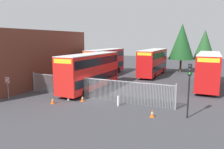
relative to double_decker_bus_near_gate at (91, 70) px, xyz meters
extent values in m
plane|color=#3D3D42|center=(2.67, 4.44, -2.42)|extent=(100.00, 100.00, 0.00)
cube|color=brown|center=(-10.99, -1.17, 1.23)|extent=(9.45, 19.68, 7.30)
cylinder|color=gray|center=(-5.72, -3.56, -1.32)|extent=(0.06, 0.06, 2.20)
cylinder|color=gray|center=(-5.58, -3.56, -1.32)|extent=(0.06, 0.06, 2.20)
cylinder|color=gray|center=(-5.44, -3.56, -1.32)|extent=(0.06, 0.06, 2.20)
cylinder|color=gray|center=(-5.30, -3.56, -1.32)|extent=(0.06, 0.06, 2.20)
cylinder|color=gray|center=(-5.16, -3.56, -1.32)|extent=(0.06, 0.06, 2.20)
cylinder|color=gray|center=(-5.02, -3.56, -1.32)|extent=(0.06, 0.06, 2.20)
cylinder|color=gray|center=(-4.88, -3.56, -1.32)|extent=(0.06, 0.06, 2.20)
cylinder|color=gray|center=(-4.74, -3.56, -1.32)|extent=(0.06, 0.06, 2.20)
cylinder|color=gray|center=(-4.60, -3.56, -1.32)|extent=(0.06, 0.06, 2.20)
cylinder|color=gray|center=(-4.46, -3.56, -1.32)|extent=(0.06, 0.06, 2.20)
cylinder|color=gray|center=(-4.32, -3.56, -1.32)|extent=(0.06, 0.06, 2.20)
cylinder|color=gray|center=(-4.18, -3.56, -1.32)|extent=(0.06, 0.06, 2.20)
cylinder|color=gray|center=(-4.04, -3.56, -1.32)|extent=(0.06, 0.06, 2.20)
cylinder|color=gray|center=(-3.90, -3.56, -1.32)|extent=(0.06, 0.06, 2.20)
cylinder|color=gray|center=(-3.76, -3.56, -1.32)|extent=(0.06, 0.06, 2.20)
cylinder|color=gray|center=(-3.62, -3.56, -1.32)|extent=(0.06, 0.06, 2.20)
cylinder|color=gray|center=(-3.48, -3.56, -1.32)|extent=(0.06, 0.06, 2.20)
cylinder|color=gray|center=(-3.34, -3.56, -1.32)|extent=(0.06, 0.06, 2.20)
cylinder|color=gray|center=(-3.20, -3.56, -1.32)|extent=(0.06, 0.06, 2.20)
cylinder|color=gray|center=(-3.06, -3.56, -1.32)|extent=(0.06, 0.06, 2.20)
cylinder|color=gray|center=(-2.92, -3.56, -1.32)|extent=(0.06, 0.06, 2.20)
cylinder|color=gray|center=(-2.78, -3.56, -1.32)|extent=(0.06, 0.06, 2.20)
cylinder|color=gray|center=(-2.64, -3.56, -1.32)|extent=(0.06, 0.06, 2.20)
cylinder|color=gray|center=(-2.50, -3.56, -1.32)|extent=(0.06, 0.06, 2.20)
cylinder|color=gray|center=(-2.36, -3.56, -1.32)|extent=(0.06, 0.06, 2.20)
cylinder|color=gray|center=(-2.22, -3.56, -1.32)|extent=(0.06, 0.06, 2.20)
cylinder|color=gray|center=(-2.08, -3.56, -1.32)|extent=(0.06, 0.06, 2.20)
cylinder|color=gray|center=(-1.94, -3.56, -1.32)|extent=(0.06, 0.06, 2.20)
cylinder|color=gray|center=(-1.80, -3.56, -1.32)|extent=(0.06, 0.06, 2.20)
cylinder|color=gray|center=(-1.66, -3.56, -1.32)|extent=(0.06, 0.06, 2.20)
cylinder|color=gray|center=(-1.52, -3.56, -1.32)|extent=(0.06, 0.06, 2.20)
cylinder|color=gray|center=(-1.38, -3.56, -1.32)|extent=(0.06, 0.06, 2.20)
cylinder|color=gray|center=(-1.24, -3.56, -1.32)|extent=(0.06, 0.06, 2.20)
cylinder|color=gray|center=(-1.10, -3.56, -1.32)|extent=(0.06, 0.06, 2.20)
cylinder|color=gray|center=(-0.96, -3.56, -1.32)|extent=(0.06, 0.06, 2.20)
cylinder|color=gray|center=(-0.82, -3.56, -1.32)|extent=(0.06, 0.06, 2.20)
cylinder|color=gray|center=(-0.68, -3.56, -1.32)|extent=(0.06, 0.06, 2.20)
cylinder|color=gray|center=(-0.54, -3.56, -1.32)|extent=(0.06, 0.06, 2.20)
cylinder|color=gray|center=(-0.40, -3.56, -1.32)|extent=(0.06, 0.06, 2.20)
cylinder|color=gray|center=(-0.26, -3.56, -1.32)|extent=(0.06, 0.06, 2.20)
cylinder|color=gray|center=(-0.12, -3.56, -1.32)|extent=(0.06, 0.06, 2.20)
cylinder|color=gray|center=(0.02, -3.56, -1.32)|extent=(0.06, 0.06, 2.20)
cylinder|color=gray|center=(0.16, -3.56, -1.32)|extent=(0.06, 0.06, 2.20)
cylinder|color=gray|center=(0.30, -3.56, -1.32)|extent=(0.06, 0.06, 2.20)
cylinder|color=gray|center=(0.44, -3.56, -1.32)|extent=(0.06, 0.06, 2.20)
cylinder|color=gray|center=(0.58, -3.56, -1.32)|extent=(0.06, 0.06, 2.20)
cylinder|color=gray|center=(0.72, -3.56, -1.32)|extent=(0.06, 0.06, 2.20)
cylinder|color=gray|center=(0.86, -3.56, -1.32)|extent=(0.06, 0.06, 2.20)
cylinder|color=gray|center=(1.00, -3.56, -1.32)|extent=(0.06, 0.06, 2.20)
cylinder|color=gray|center=(1.14, -3.56, -1.32)|extent=(0.06, 0.06, 2.20)
cylinder|color=gray|center=(1.28, -3.56, -1.32)|extent=(0.06, 0.06, 2.20)
cylinder|color=gray|center=(1.42, -3.56, -1.32)|extent=(0.06, 0.06, 2.20)
cylinder|color=gray|center=(1.56, -3.56, -1.32)|extent=(0.06, 0.06, 2.20)
cylinder|color=gray|center=(1.70, -3.56, -1.32)|extent=(0.06, 0.06, 2.20)
cylinder|color=gray|center=(1.84, -3.56, -1.32)|extent=(0.06, 0.06, 2.20)
cylinder|color=gray|center=(1.98, -3.56, -1.32)|extent=(0.06, 0.06, 2.20)
cylinder|color=gray|center=(2.12, -3.56, -1.32)|extent=(0.06, 0.06, 2.20)
cylinder|color=gray|center=(2.26, -3.56, -1.32)|extent=(0.06, 0.06, 2.20)
cylinder|color=gray|center=(2.40, -3.56, -1.32)|extent=(0.06, 0.06, 2.20)
cylinder|color=gray|center=(2.54, -3.56, -1.32)|extent=(0.06, 0.06, 2.20)
cylinder|color=gray|center=(2.68, -3.56, -1.32)|extent=(0.06, 0.06, 2.20)
cylinder|color=gray|center=(2.82, -3.56, -1.32)|extent=(0.06, 0.06, 2.20)
cylinder|color=gray|center=(2.96, -3.56, -1.32)|extent=(0.06, 0.06, 2.20)
cylinder|color=gray|center=(3.10, -3.56, -1.32)|extent=(0.06, 0.06, 2.20)
cylinder|color=gray|center=(3.24, -3.56, -1.32)|extent=(0.06, 0.06, 2.20)
cylinder|color=gray|center=(3.38, -3.56, -1.32)|extent=(0.06, 0.06, 2.20)
cylinder|color=gray|center=(3.52, -3.56, -1.32)|extent=(0.06, 0.06, 2.20)
cylinder|color=gray|center=(3.66, -3.56, -1.32)|extent=(0.06, 0.06, 2.20)
cylinder|color=gray|center=(3.80, -3.56, -1.32)|extent=(0.06, 0.06, 2.20)
cylinder|color=gray|center=(3.94, -3.56, -1.32)|extent=(0.06, 0.06, 2.20)
cylinder|color=gray|center=(4.08, -3.56, -1.32)|extent=(0.06, 0.06, 2.20)
cylinder|color=gray|center=(4.22, -3.56, -1.32)|extent=(0.06, 0.06, 2.20)
cylinder|color=gray|center=(4.36, -3.56, -1.32)|extent=(0.06, 0.06, 2.20)
cylinder|color=gray|center=(4.50, -3.56, -1.32)|extent=(0.06, 0.06, 2.20)
cylinder|color=gray|center=(4.64, -3.56, -1.32)|extent=(0.06, 0.06, 2.20)
cylinder|color=gray|center=(4.78, -3.56, -1.32)|extent=(0.06, 0.06, 2.20)
cylinder|color=gray|center=(4.92, -3.56, -1.32)|extent=(0.06, 0.06, 2.20)
cylinder|color=gray|center=(5.06, -3.56, -1.32)|extent=(0.06, 0.06, 2.20)
cylinder|color=gray|center=(5.20, -3.56, -1.32)|extent=(0.06, 0.06, 2.20)
cylinder|color=gray|center=(5.34, -3.56, -1.32)|extent=(0.06, 0.06, 2.20)
cylinder|color=gray|center=(5.48, -3.56, -1.32)|extent=(0.06, 0.06, 2.20)
cylinder|color=gray|center=(5.62, -3.56, -1.32)|extent=(0.06, 0.06, 2.20)
cylinder|color=gray|center=(5.76, -3.56, -1.32)|extent=(0.06, 0.06, 2.20)
cylinder|color=gray|center=(5.90, -3.56, -1.32)|extent=(0.06, 0.06, 2.20)
cylinder|color=gray|center=(6.04, -3.56, -1.32)|extent=(0.06, 0.06, 2.20)
cylinder|color=gray|center=(6.18, -3.56, -1.32)|extent=(0.06, 0.06, 2.20)
cylinder|color=gray|center=(6.32, -3.56, -1.32)|extent=(0.06, 0.06, 2.20)
cylinder|color=gray|center=(6.46, -3.56, -1.32)|extent=(0.06, 0.06, 2.20)
cylinder|color=gray|center=(6.60, -3.56, -1.32)|extent=(0.06, 0.06, 2.20)
cylinder|color=gray|center=(6.74, -3.56, -1.32)|extent=(0.06, 0.06, 2.20)
cylinder|color=gray|center=(6.88, -3.56, -1.32)|extent=(0.06, 0.06, 2.20)
cylinder|color=gray|center=(7.02, -3.56, -1.32)|extent=(0.06, 0.06, 2.20)
cylinder|color=gray|center=(7.16, -3.56, -1.32)|extent=(0.06, 0.06, 2.20)
cylinder|color=gray|center=(7.30, -3.56, -1.32)|extent=(0.06, 0.06, 2.20)
cylinder|color=gray|center=(7.44, -3.56, -1.32)|extent=(0.06, 0.06, 2.20)
cylinder|color=gray|center=(7.58, -3.56, -1.32)|extent=(0.06, 0.06, 2.20)
cylinder|color=gray|center=(7.72, -3.56, -1.32)|extent=(0.06, 0.06, 2.20)
cylinder|color=gray|center=(7.86, -3.56, -1.32)|extent=(0.06, 0.06, 2.20)
cylinder|color=gray|center=(8.01, -3.56, -1.32)|extent=(0.06, 0.06, 2.20)
cylinder|color=gray|center=(8.15, -3.56, -1.32)|extent=(0.06, 0.06, 2.20)
cylinder|color=gray|center=(8.29, -3.56, -1.32)|extent=(0.06, 0.06, 2.20)
cylinder|color=gray|center=(8.43, -3.56, -1.32)|extent=(0.06, 0.06, 2.20)
cylinder|color=gray|center=(8.57, -3.56, -1.32)|extent=(0.06, 0.06, 2.20)
cylinder|color=gray|center=(8.71, -3.56, -1.32)|extent=(0.06, 0.06, 2.20)
cylinder|color=gray|center=(8.85, -3.56, -1.32)|extent=(0.06, 0.06, 2.20)
cylinder|color=gray|center=(8.99, -3.56, -1.32)|extent=(0.06, 0.06, 2.20)
cylinder|color=gray|center=(9.13, -3.56, -1.32)|extent=(0.06, 0.06, 2.20)
cylinder|color=gray|center=(9.27, -3.56, -1.32)|extent=(0.06, 0.06, 2.20)
cylinder|color=gray|center=(9.41, -3.56, -1.32)|extent=(0.06, 0.06, 2.20)
cylinder|color=gray|center=(9.55, -3.56, -1.32)|extent=(0.06, 0.06, 2.20)
cylinder|color=gray|center=(9.69, -3.56, -1.32)|extent=(0.06, 0.06, 2.20)
cylinder|color=gray|center=(9.83, -3.56, -1.32)|extent=(0.06, 0.06, 2.20)
cylinder|color=gray|center=(9.97, -3.56, -1.32)|extent=(0.06, 0.06, 2.20)
cylinder|color=gray|center=(10.11, -3.56, -1.32)|extent=(0.06, 0.06, 2.20)
cylinder|color=gray|center=(10.25, -3.56, -1.32)|extent=(0.06, 0.06, 2.20)
cylinder|color=gray|center=(10.39, -3.56, -1.32)|extent=(0.06, 0.06, 2.20)
cylinder|color=gray|center=(10.53, -3.56, -1.32)|extent=(0.06, 0.06, 2.20)
cylinder|color=gray|center=(10.67, -3.56, -1.32)|extent=(0.06, 0.06, 2.20)
cylinder|color=gray|center=(2.47, -3.56, -0.30)|extent=(16.39, 0.07, 0.07)
cylinder|color=gray|center=(-5.72, -3.56, -1.25)|extent=(0.14, 0.14, 2.35)
cylinder|color=gray|center=(10.67, -3.56, -1.25)|extent=(0.14, 0.14, 2.35)
cube|color=red|center=(0.00, 0.01, -0.07)|extent=(2.50, 10.80, 4.00)
cube|color=black|center=(0.00, 0.01, -0.87)|extent=(2.54, 10.37, 0.90)
cube|color=black|center=(0.00, 0.01, 1.13)|extent=(2.54, 10.37, 0.90)
cube|color=yellow|center=(0.00, -5.34, 1.58)|extent=(2.12, 0.12, 0.44)
cube|color=silver|center=(0.00, 0.01, 1.96)|extent=(2.50, 10.80, 0.08)
cylinder|color=black|center=(-1.10, -3.34, -1.90)|extent=(0.30, 1.04, 1.04)
cylinder|color=black|center=(1.10, -3.34, -1.90)|extent=(0.30, 1.04, 1.04)
cylinder|color=black|center=(-1.10, 2.98, -1.90)|extent=(0.30, 1.04, 1.04)
cylinder|color=black|center=(1.10, 2.98, -1.90)|extent=(0.30, 1.04, 1.04)
cube|color=red|center=(13.00, 7.21, -0.07)|extent=(2.50, 10.80, 4.00)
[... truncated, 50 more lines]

